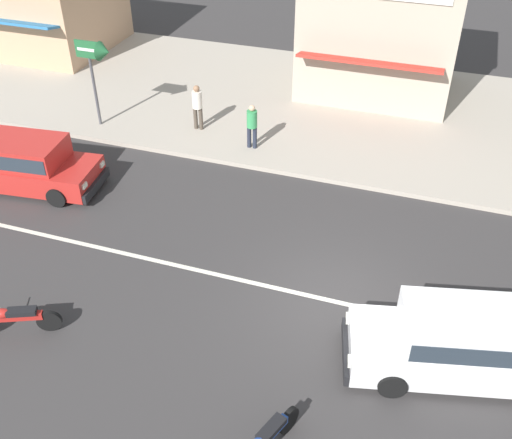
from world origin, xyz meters
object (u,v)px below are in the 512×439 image
object	(u,v)px
minivan_white_2	(467,341)
shopfront_corner_warung	(383,27)
motorcycle_1	(15,318)
pedestrian_near_clock	(252,123)
arrow_signboard	(100,56)
pedestrian_by_shop	(197,104)
shopfront_far_kios	(54,1)
minivan_red_1	(23,161)

from	to	relation	value
minivan_white_2	shopfront_corner_warung	xyz separation A→B (m)	(-4.06, 13.40, 1.75)
motorcycle_1	pedestrian_near_clock	size ratio (longest dim) A/B	1.21
pedestrian_near_clock	shopfront_corner_warung	size ratio (longest dim) A/B	0.27
arrow_signboard	pedestrian_near_clock	distance (m)	5.50
pedestrian_by_shop	shopfront_corner_warung	distance (m)	7.75
arrow_signboard	minivan_white_2	bearing A→B (deg)	-29.94
shopfront_far_kios	pedestrian_near_clock	bearing A→B (deg)	-28.21
arrow_signboard	minivan_red_1	bearing A→B (deg)	-98.89
pedestrian_near_clock	shopfront_far_kios	xyz separation A→B (m)	(-11.29, 6.06, 1.16)
minivan_white_2	motorcycle_1	bearing A→B (deg)	-167.51
motorcycle_1	shopfront_far_kios	bearing A→B (deg)	119.95
minivan_white_2	pedestrian_near_clock	xyz separation A→B (m)	(-7.17, 7.31, 0.20)
minivan_white_2	motorcycle_1	xyz separation A→B (m)	(-9.54, -2.11, -0.42)
motorcycle_1	pedestrian_by_shop	distance (m)	10.11
minivan_white_2	shopfront_corner_warung	size ratio (longest dim) A/B	0.85
minivan_white_2	pedestrian_near_clock	bearing A→B (deg)	134.45
arrow_signboard	motorcycle_1	bearing A→B (deg)	-72.82
motorcycle_1	pedestrian_near_clock	xyz separation A→B (m)	(2.37, 9.42, 0.61)
shopfront_corner_warung	shopfront_far_kios	xyz separation A→B (m)	(-14.40, -0.04, -0.39)
pedestrian_by_shop	shopfront_corner_warung	size ratio (longest dim) A/B	0.28
minivan_white_2	pedestrian_by_shop	size ratio (longest dim) A/B	3.01
pedestrian_near_clock	arrow_signboard	bearing A→B (deg)	-178.19
motorcycle_1	arrow_signboard	world-z (taller)	arrow_signboard
pedestrian_near_clock	shopfront_far_kios	distance (m)	12.87
minivan_red_1	arrow_signboard	distance (m)	4.47
motorcycle_1	minivan_red_1	bearing A→B (deg)	123.57
arrow_signboard	pedestrian_by_shop	world-z (taller)	arrow_signboard
arrow_signboard	shopfront_corner_warung	xyz separation A→B (m)	(8.34, 6.26, -0.13)
motorcycle_1	arrow_signboard	size ratio (longest dim) A/B	0.61
minivan_red_1	arrow_signboard	bearing A→B (deg)	81.11
shopfront_corner_warung	minivan_red_1	bearing A→B (deg)	-131.15
motorcycle_1	minivan_white_2	bearing A→B (deg)	12.49
motorcycle_1	pedestrian_by_shop	bearing A→B (deg)	89.12
minivan_white_2	motorcycle_1	size ratio (longest dim) A/B	2.62
motorcycle_1	pedestrian_by_shop	xyz separation A→B (m)	(0.16, 10.08, 0.67)
pedestrian_by_shop	shopfront_far_kios	world-z (taller)	shopfront_far_kios
motorcycle_1	shopfront_corner_warung	world-z (taller)	shopfront_corner_warung
motorcycle_1	shopfront_far_kios	size ratio (longest dim) A/B	0.30
pedestrian_near_clock	minivan_red_1	bearing A→B (deg)	-144.57
shopfront_corner_warung	pedestrian_near_clock	bearing A→B (deg)	-117.02
arrow_signboard	pedestrian_by_shop	distance (m)	3.53
minivan_red_1	shopfront_far_kios	distance (m)	11.66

